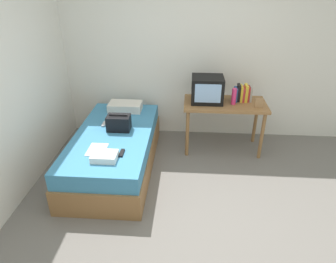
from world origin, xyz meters
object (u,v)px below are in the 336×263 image
at_px(handbag, 119,123).
at_px(remote_silver, 104,124).
at_px(pillow, 125,107).
at_px(folded_towel, 105,156).
at_px(water_bottle, 234,96).
at_px(tv, 207,89).
at_px(remote_dark, 122,153).
at_px(desk, 225,109).
at_px(magazine, 97,150).
at_px(bed, 115,151).
at_px(picture_frame, 259,103).
at_px(book_row, 243,93).

relative_size(handbag, remote_silver, 2.08).
bearing_deg(pillow, folded_towel, -88.46).
bearing_deg(water_bottle, pillow, 174.14).
xyz_separation_m(tv, water_bottle, (0.37, -0.08, -0.07)).
xyz_separation_m(water_bottle, remote_dark, (-1.37, -1.07, -0.32)).
distance_m(desk, magazine, 1.90).
xyz_separation_m(bed, desk, (1.48, 0.62, 0.39)).
bearing_deg(pillow, water_bottle, -5.86).
xyz_separation_m(bed, pillow, (0.02, 0.73, 0.33)).
relative_size(picture_frame, pillow, 0.27).
bearing_deg(book_row, remote_dark, -141.34).
height_order(remote_silver, folded_towel, folded_towel).
distance_m(book_row, magazine, 2.17).
xyz_separation_m(bed, book_row, (1.73, 0.71, 0.59)).
xyz_separation_m(pillow, handbag, (0.04, -0.64, 0.04)).
xyz_separation_m(bed, magazine, (-0.09, -0.43, 0.27)).
bearing_deg(pillow, handbag, -86.15).
distance_m(tv, water_bottle, 0.38).
bearing_deg(remote_dark, pillow, 99.27).
bearing_deg(handbag, water_bottle, 17.34).
distance_m(desk, water_bottle, 0.24).
distance_m(desk, tv, 0.38).
bearing_deg(magazine, handbag, 74.23).
relative_size(bed, magazine, 6.90).
relative_size(remote_dark, remote_silver, 1.08).
bearing_deg(picture_frame, book_row, 128.21).
relative_size(tv, folded_towel, 1.57).
distance_m(bed, pillow, 0.80).
xyz_separation_m(book_row, handbag, (-1.67, -0.62, -0.22)).
bearing_deg(remote_silver, pillow, 69.06).
bearing_deg(remote_silver, handbag, -28.56).
height_order(bed, magazine, magazine).
bearing_deg(bed, book_row, 22.31).
bearing_deg(tv, book_row, 6.84).
relative_size(desk, remote_dark, 7.44).
bearing_deg(handbag, picture_frame, 11.51).
xyz_separation_m(desk, picture_frame, (0.44, -0.15, 0.16)).
bearing_deg(remote_silver, magazine, -82.37).
relative_size(water_bottle, handbag, 0.76).
height_order(desk, remote_dark, desk).
relative_size(desk, picture_frame, 8.93).
bearing_deg(book_row, picture_frame, -51.79).
bearing_deg(handbag, remote_silver, 151.44).
bearing_deg(magazine, tv, 39.62).
relative_size(handbag, folded_towel, 1.07).
distance_m(bed, book_row, 1.96).
xyz_separation_m(desk, tv, (-0.26, 0.03, 0.28)).
distance_m(bed, remote_silver, 0.40).
bearing_deg(book_row, magazine, -147.82).
xyz_separation_m(book_row, pillow, (-1.71, 0.02, -0.26)).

